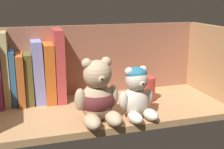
% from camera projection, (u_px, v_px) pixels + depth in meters
% --- Properties ---
extents(shelf_board, '(0.76, 0.31, 0.02)m').
position_uv_depth(shelf_board, '(105.00, 111.00, 0.95)').
color(shelf_board, tan).
rests_on(shelf_board, ground).
extents(shelf_back_panel, '(0.78, 0.01, 0.26)m').
position_uv_depth(shelf_back_panel, '(93.00, 62.00, 1.06)').
color(shelf_back_panel, '#955E47').
rests_on(shelf_back_panel, ground).
extents(shelf_side_panel_right, '(0.02, 0.33, 0.26)m').
position_uv_depth(shelf_side_panel_right, '(214.00, 65.00, 1.02)').
color(shelf_side_panel_right, tan).
rests_on(shelf_side_panel_right, ground).
extents(book_2, '(0.02, 0.10, 0.24)m').
position_uv_depth(book_2, '(6.00, 69.00, 0.95)').
color(book_2, tan).
rests_on(book_2, shelf_board).
extents(book_3, '(0.02, 0.10, 0.18)m').
position_uv_depth(book_3, '(13.00, 77.00, 0.96)').
color(book_3, '#306291').
rests_on(book_3, shelf_board).
extents(book_4, '(0.02, 0.13, 0.17)m').
position_uv_depth(book_4, '(21.00, 78.00, 0.97)').
color(book_4, '#B05624').
rests_on(book_4, shelf_board).
extents(book_5, '(0.03, 0.12, 0.17)m').
position_uv_depth(book_5, '(29.00, 78.00, 0.98)').
color(book_5, brown).
rests_on(book_5, shelf_board).
extents(book_6, '(0.04, 0.11, 0.20)m').
position_uv_depth(book_6, '(38.00, 71.00, 0.98)').
color(book_6, '#8386CA').
rests_on(book_6, shelf_board).
extents(book_7, '(0.03, 0.13, 0.19)m').
position_uv_depth(book_7, '(49.00, 72.00, 0.99)').
color(book_7, '#CE5E20').
rests_on(book_7, shelf_board).
extents(book_8, '(0.03, 0.13, 0.24)m').
position_uv_depth(book_8, '(58.00, 65.00, 1.00)').
color(book_8, '#C24040').
rests_on(book_8, shelf_board).
extents(teddy_bear_larger, '(0.13, 0.14, 0.18)m').
position_uv_depth(teddy_bear_larger, '(98.00, 97.00, 0.83)').
color(teddy_bear_larger, tan).
rests_on(teddy_bear_larger, shelf_board).
extents(teddy_bear_smaller, '(0.11, 0.12, 0.15)m').
position_uv_depth(teddy_bear_smaller, '(137.00, 94.00, 0.85)').
color(teddy_bear_smaller, beige).
rests_on(teddy_bear_smaller, shelf_board).
extents(pillar_candle, '(0.06, 0.06, 0.08)m').
position_uv_depth(pillar_candle, '(146.00, 89.00, 1.00)').
color(pillar_candle, '#C63833').
rests_on(pillar_candle, shelf_board).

